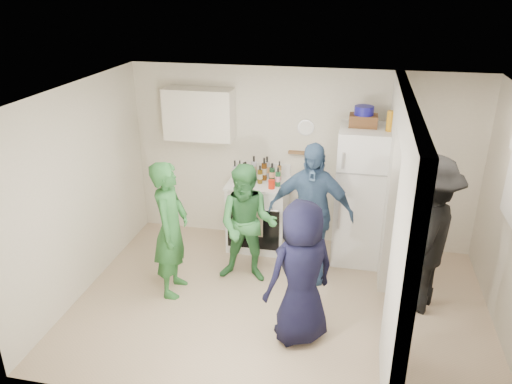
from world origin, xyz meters
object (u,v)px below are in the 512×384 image
person_denim (310,213)px  person_nook (426,236)px  wicker_basket (363,121)px  blue_bowl (364,110)px  stove (258,214)px  fridge (364,195)px  yellow_cup_stack_top (390,121)px  person_green_left (171,229)px  person_green_center (248,225)px  person_navy (301,273)px

person_denim → person_nook: bearing=-13.3°
wicker_basket → blue_bowl: (0.00, 0.00, 0.13)m
stove → blue_bowl: (1.34, 0.02, 1.55)m
wicker_basket → fridge: bearing=-26.6°
yellow_cup_stack_top → person_green_left: yellow_cup_stack_top is taller
person_nook → wicker_basket: bearing=-121.5°
wicker_basket → blue_bowl: bearing=0.0°
wicker_basket → person_green_left: bearing=-147.4°
yellow_cup_stack_top → fridge: bearing=155.6°
fridge → person_green_center: (-1.39, -0.87, -0.15)m
stove → fridge: 1.50m
yellow_cup_stack_top → person_green_center: size_ratio=0.16×
blue_bowl → person_nook: size_ratio=0.13×
person_navy → yellow_cup_stack_top: bearing=-152.8°
stove → fridge: size_ratio=0.54×
yellow_cup_stack_top → person_nook: yellow_cup_stack_top is taller
stove → person_denim: (0.79, -0.68, 0.41)m
fridge → wicker_basket: 1.00m
yellow_cup_stack_top → person_denim: yellow_cup_stack_top is taller
person_green_left → person_denim: (1.57, 0.65, 0.06)m
person_denim → stove: bearing=141.5°
person_denim → person_nook: person_nook is taller
person_green_left → wicker_basket: bearing=-60.9°
blue_bowl → stove: bearing=-179.1°
stove → person_green_center: size_ratio=0.64×
blue_bowl → person_navy: size_ratio=0.15×
fridge → person_denim: bearing=-134.7°
stove → person_green_left: bearing=-120.2°
yellow_cup_stack_top → person_nook: size_ratio=0.14×
person_denim → person_navy: bearing=-85.9°
wicker_basket → person_denim: (-0.55, -0.70, -1.01)m
person_green_center → person_navy: size_ratio=0.97×
stove → yellow_cup_stack_top: size_ratio=3.94×
yellow_cup_stack_top → person_denim: 1.48m
fridge → person_green_center: 1.65m
fridge → person_navy: (-0.61, -1.86, -0.13)m
wicker_basket → person_denim: size_ratio=0.19×
fridge → wicker_basket: wicker_basket is taller
stove → person_denim: size_ratio=0.54×
person_navy → person_denim: bearing=-125.8°
yellow_cup_stack_top → person_navy: (-0.83, -1.76, -1.17)m
stove → person_navy: person_navy is taller
person_denim → person_navy: 1.22m
stove → wicker_basket: wicker_basket is taller
stove → wicker_basket: bearing=0.9°
person_denim → yellow_cup_stack_top: bearing=34.8°
stove → person_navy: (0.83, -1.89, 0.30)m
fridge → blue_bowl: size_ratio=7.67×
yellow_cup_stack_top → person_green_left: 2.94m
person_green_left → person_nook: person_nook is taller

